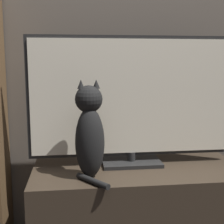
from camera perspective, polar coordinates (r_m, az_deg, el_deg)
The scene contains 4 objects.
wall_back at distance 1.96m, azimuth 3.10°, elevation 15.36°, with size 4.80×0.05×2.60m.
tv_stand at distance 1.83m, azimuth 4.57°, elevation -17.69°, with size 1.13×0.53×0.52m.
tv at distance 1.70m, azimuth 3.64°, elevation 2.16°, with size 1.12×0.20×0.71m.
cat at distance 1.53m, azimuth -4.13°, elevation -3.66°, with size 0.16×0.28×0.48m.
Camera 1 is at (-0.33, -0.69, 1.09)m, focal length 50.00 mm.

